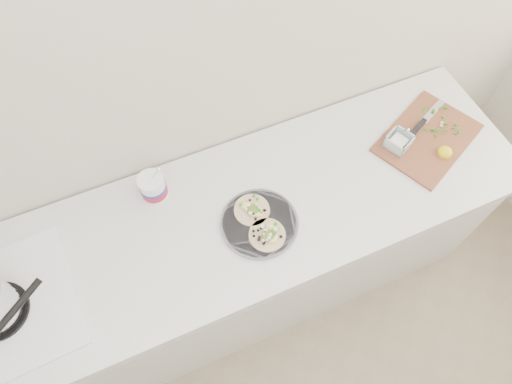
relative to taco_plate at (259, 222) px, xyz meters
name	(u,v)px	position (x,y,z in m)	size (l,w,h in m)	color
counter	(226,261)	(-0.13, 0.08, -0.47)	(2.44, 0.66, 0.90)	silver
taco_plate	(259,222)	(0.00, 0.00, 0.00)	(0.29, 0.29, 0.04)	#5B5A61
tub	(153,186)	(-0.31, 0.27, 0.05)	(0.10, 0.10, 0.22)	white
cutboard	(425,136)	(0.78, 0.09, 0.00)	(0.50, 0.44, 0.07)	brown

